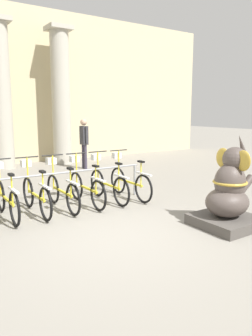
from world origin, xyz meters
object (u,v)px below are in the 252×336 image
bicycle_3 (6,197)px  bicycle_7 (108,183)px  bicycle_8 (129,181)px  person_pedestrian (84,139)px  bicycle_4 (35,193)px  bicycle_5 (62,190)px  bicycle_6 (86,186)px  elephant_statue (229,196)px

bicycle_3 → bicycle_7: size_ratio=1.00×
bicycle_8 → person_pedestrian: person_pedestrian is taller
bicycle_3 → bicycle_7: 2.26m
bicycle_4 → bicycle_5: same height
bicycle_3 → bicycle_6: bearing=-0.2°
bicycle_7 → person_pedestrian: 4.45m
bicycle_7 → bicycle_8: 0.57m
bicycle_3 → bicycle_4: 0.57m
bicycle_5 → bicycle_8: bearing=-1.1°
bicycle_3 → bicycle_6: size_ratio=1.00×
bicycle_4 → elephant_statue: (2.65, -2.63, 0.15)m
bicycle_3 → bicycle_4: (0.56, -0.02, 0.00)m
bicycle_5 → bicycle_8: same height
bicycle_5 → elephant_statue: size_ratio=1.04×
bicycle_4 → bicycle_6: (1.13, 0.01, 0.00)m
bicycle_6 → bicycle_8: size_ratio=1.00×
bicycle_7 → bicycle_6: bearing=-179.4°
bicycle_5 → person_pedestrian: size_ratio=0.98×
bicycle_4 → bicycle_7: size_ratio=1.00×
elephant_statue → person_pedestrian: 6.84m
bicycle_6 → person_pedestrian: (2.01, 4.16, 0.67)m
bicycle_4 → bicycle_8: same height
bicycle_3 → bicycle_4: bearing=-2.1°
bicycle_5 → bicycle_7: bearing=0.4°
bicycle_4 → elephant_statue: 3.74m
elephant_statue → bicycle_7: bearing=109.9°
bicycle_8 → person_pedestrian: bearing=78.1°
bicycle_8 → bicycle_5: bearing=178.9°
bicycle_8 → bicycle_7: bearing=175.9°
bicycle_5 → bicycle_6: size_ratio=1.00×
bicycle_4 → elephant_statue: size_ratio=1.04×
bicycle_3 → person_pedestrian: (3.71, 4.15, 0.67)m
bicycle_8 → elephant_statue: size_ratio=1.04×
bicycle_3 → bicycle_6: 1.69m
person_pedestrian → bicycle_8: bearing=-101.9°
bicycle_3 → bicycle_5: 1.13m
bicycle_6 → bicycle_8: 1.13m
bicycle_5 → bicycle_6: same height
bicycle_6 → bicycle_4: bearing=-179.2°
bicycle_5 → bicycle_8: (1.69, -0.03, 0.00)m
bicycle_4 → bicycle_5: bearing=1.3°
bicycle_4 → person_pedestrian: (3.14, 4.17, 0.67)m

